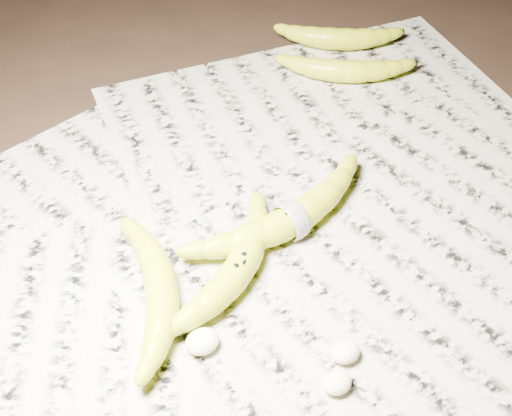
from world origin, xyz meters
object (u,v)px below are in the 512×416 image
banana_upper_a (345,69)px  banana_upper_b (338,37)px  banana_center (238,267)px  banana_taped (292,218)px  banana_left_b (161,288)px

banana_upper_a → banana_upper_b: same height
banana_center → banana_taped: 0.09m
banana_taped → banana_left_b: bearing=178.3°
banana_upper_a → banana_left_b: bearing=-114.9°
banana_center → banana_left_b: bearing=135.3°
banana_taped → banana_upper_b: (0.27, 0.29, -0.00)m
banana_left_b → banana_center: bearing=-81.7°
banana_upper_a → banana_upper_b: bearing=96.6°
banana_left_b → banana_taped: banana_taped is taller
banana_left_b → banana_upper_b: (0.44, 0.31, -0.00)m
banana_upper_a → banana_center: bearing=-107.0°
banana_upper_a → banana_upper_b: size_ratio=1.04×
banana_left_b → banana_upper_b: 0.54m
banana_upper_a → banana_upper_b: 0.09m
banana_center → banana_taped: bearing=-13.3°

